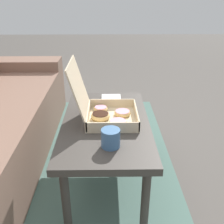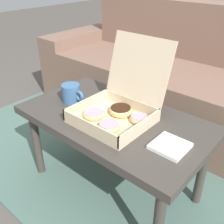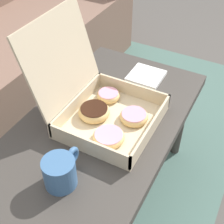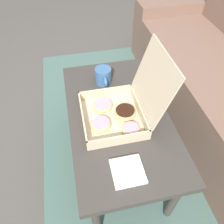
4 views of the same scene
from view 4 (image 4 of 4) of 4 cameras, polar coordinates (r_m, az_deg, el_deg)
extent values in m
plane|color=#514C47|center=(1.54, 5.13, -11.36)|extent=(12.00, 12.00, 0.00)
cube|color=#4C6B60|center=(1.62, 15.51, -8.97)|extent=(2.64, 1.78, 0.01)
cube|color=#7A5B4C|center=(2.38, 15.78, 20.21)|extent=(0.24, 0.76, 0.55)
cube|color=#3D3833|center=(1.16, 1.60, -1.22)|extent=(0.93, 0.52, 0.04)
cylinder|color=#3D3833|center=(1.59, -8.98, 2.94)|extent=(0.04, 0.04, 0.42)
cylinder|color=#3D3833|center=(1.16, -4.22, -25.73)|extent=(0.04, 0.04, 0.42)
cylinder|color=#3D3833|center=(1.64, 4.99, 5.06)|extent=(0.04, 0.04, 0.42)
cylinder|color=#3D3833|center=(1.22, 15.93, -21.08)|extent=(0.04, 0.04, 0.42)
cube|color=beige|center=(1.13, 0.00, -1.57)|extent=(0.33, 0.30, 0.01)
cube|color=beige|center=(1.09, -7.59, -1.70)|extent=(0.33, 0.01, 0.06)
cube|color=beige|center=(1.13, 7.31, 0.71)|extent=(0.33, 0.01, 0.06)
cube|color=beige|center=(1.21, -1.64, 5.15)|extent=(0.01, 0.30, 0.06)
cube|color=beige|center=(1.00, 1.99, -7.28)|extent=(0.01, 0.30, 0.06)
cube|color=beige|center=(1.03, 10.67, 7.72)|extent=(0.33, 0.09, 0.29)
torus|color=#E5BC75|center=(1.16, -2.48, 1.84)|extent=(0.11, 0.11, 0.03)
cylinder|color=pink|center=(1.16, -2.50, 2.11)|extent=(0.09, 0.09, 0.01)
torus|color=#E5BC75|center=(1.12, 3.42, -0.09)|extent=(0.11, 0.11, 0.04)
cylinder|color=black|center=(1.12, 3.44, 0.27)|extent=(0.10, 0.10, 0.02)
torus|color=#E5BC75|center=(1.08, -2.93, -3.13)|extent=(0.10, 0.10, 0.03)
cylinder|color=pink|center=(1.07, -2.95, -2.84)|extent=(0.09, 0.09, 0.01)
torus|color=#E5BC75|center=(1.06, 4.96, -4.49)|extent=(0.09, 0.09, 0.03)
cylinder|color=pink|center=(1.05, 4.99, -4.21)|extent=(0.08, 0.08, 0.01)
cylinder|color=#3D6693|center=(1.31, -2.30, 9.47)|extent=(0.10, 0.10, 0.10)
torus|color=#3D6693|center=(1.25, -1.76, 7.85)|extent=(0.06, 0.02, 0.06)
cube|color=white|center=(0.96, 4.13, -15.18)|extent=(0.14, 0.14, 0.02)
camera|label=1|loc=(2.14, -10.44, 43.96)|focal=42.00mm
camera|label=2|loc=(0.66, -82.03, -19.01)|focal=42.00mm
camera|label=3|loc=(1.44, -28.12, 40.43)|focal=50.00mm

